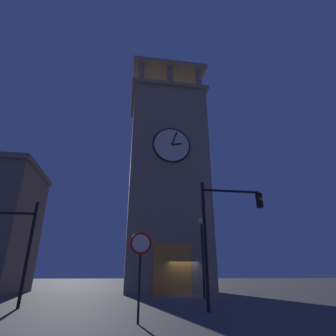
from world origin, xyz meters
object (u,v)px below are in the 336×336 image
at_px(traffic_signal_mid, 1,234).
at_px(traffic_signal_near, 224,222).
at_px(street_lamp, 202,241).
at_px(clocktower, 166,181).
at_px(no_horn_sign, 141,250).

bearing_deg(traffic_signal_mid, traffic_signal_near, 166.03).
bearing_deg(street_lamp, traffic_signal_near, 83.45).
bearing_deg(traffic_signal_near, street_lamp, -96.55).
xyz_separation_m(clocktower, traffic_signal_mid, (10.24, 11.38, -7.39)).
distance_m(traffic_signal_mid, no_horn_sign, 8.66).
bearing_deg(no_horn_sign, street_lamp, -118.36).
height_order(traffic_signal_near, street_lamp, traffic_signal_near).
bearing_deg(street_lamp, clocktower, -79.28).
bearing_deg(street_lamp, traffic_signal_mid, 17.91).
xyz_separation_m(traffic_signal_near, no_horn_sign, (4.10, 2.48, -1.56)).
xyz_separation_m(clocktower, traffic_signal_near, (-0.70, 14.10, -6.94)).
xyz_separation_m(traffic_signal_near, traffic_signal_mid, (10.93, -2.72, -0.45)).
distance_m(traffic_signal_mid, street_lamp, 12.28).
bearing_deg(clocktower, no_horn_sign, 78.40).
bearing_deg(traffic_signal_mid, no_horn_sign, 142.71).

